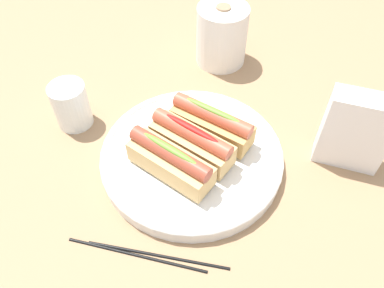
% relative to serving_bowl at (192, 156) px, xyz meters
% --- Properties ---
extents(ground_plane, '(2.40, 2.40, 0.00)m').
position_rel_serving_bowl_xyz_m(ground_plane, '(-0.00, -0.01, -0.02)').
color(ground_plane, '#9E7A56').
extents(serving_bowl, '(0.32, 0.32, 0.03)m').
position_rel_serving_bowl_xyz_m(serving_bowl, '(0.00, 0.00, 0.00)').
color(serving_bowl, white).
rests_on(serving_bowl, ground_plane).
extents(hotdog_front, '(0.16, 0.09, 0.06)m').
position_rel_serving_bowl_xyz_m(hotdog_front, '(-0.02, -0.05, 0.04)').
color(hotdog_front, '#DBB270').
rests_on(hotdog_front, serving_bowl).
extents(hotdog_back, '(0.16, 0.08, 0.06)m').
position_rel_serving_bowl_xyz_m(hotdog_back, '(-0.00, -0.00, 0.04)').
color(hotdog_back, '#DBB270').
rests_on(hotdog_back, serving_bowl).
extents(hotdog_side, '(0.16, 0.08, 0.06)m').
position_rel_serving_bowl_xyz_m(hotdog_side, '(0.02, 0.05, 0.04)').
color(hotdog_side, tan).
rests_on(hotdog_side, serving_bowl).
extents(water_glass, '(0.07, 0.07, 0.09)m').
position_rel_serving_bowl_xyz_m(water_glass, '(-0.25, 0.01, 0.03)').
color(water_glass, white).
rests_on(water_glass, ground_plane).
extents(paper_towel_roll, '(0.11, 0.11, 0.13)m').
position_rel_serving_bowl_xyz_m(paper_towel_roll, '(-0.05, 0.30, 0.05)').
color(paper_towel_roll, white).
rests_on(paper_towel_roll, ground_plane).
extents(napkin_box, '(0.11, 0.05, 0.15)m').
position_rel_serving_bowl_xyz_m(napkin_box, '(0.25, 0.11, 0.06)').
color(napkin_box, white).
rests_on(napkin_box, ground_plane).
extents(chopstick_near, '(0.22, 0.05, 0.01)m').
position_rel_serving_bowl_xyz_m(chopstick_near, '(0.02, -0.19, -0.01)').
color(chopstick_near, black).
rests_on(chopstick_near, ground_plane).
extents(chopstick_far, '(0.22, 0.04, 0.01)m').
position_rel_serving_bowl_xyz_m(chopstick_far, '(-0.01, -0.20, -0.01)').
color(chopstick_far, black).
rests_on(chopstick_far, ground_plane).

